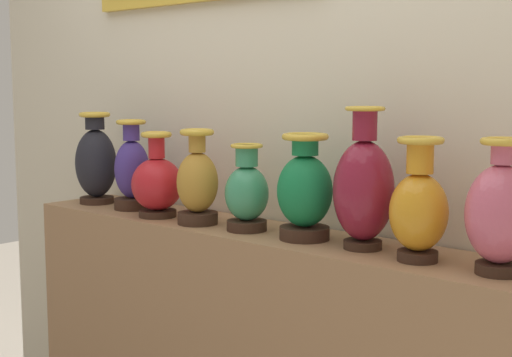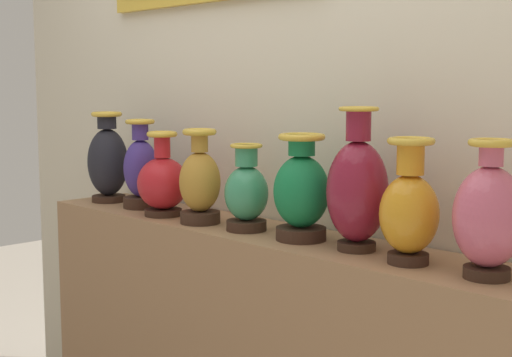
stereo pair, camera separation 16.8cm
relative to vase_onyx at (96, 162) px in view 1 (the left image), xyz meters
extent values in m
cube|color=beige|center=(0.87, 0.25, 0.11)|extent=(3.69, 0.10, 2.61)
cylinder|color=#382319|center=(0.00, 0.00, -0.16)|extent=(0.14, 0.14, 0.03)
ellipsoid|color=black|center=(0.00, 0.00, -0.01)|extent=(0.17, 0.17, 0.28)
cylinder|color=black|center=(0.00, 0.00, 0.16)|extent=(0.08, 0.08, 0.06)
torus|color=gold|center=(0.00, 0.00, 0.19)|extent=(0.13, 0.13, 0.02)
cylinder|color=#382319|center=(0.23, 0.01, -0.15)|extent=(0.14, 0.14, 0.04)
ellipsoid|color=#3F2D7F|center=(0.23, 0.01, -0.01)|extent=(0.14, 0.14, 0.23)
cylinder|color=#3F2D7F|center=(0.23, 0.01, 0.13)|extent=(0.06, 0.06, 0.07)
torus|color=gold|center=(0.23, 0.01, 0.17)|extent=(0.12, 0.12, 0.02)
cylinder|color=#382319|center=(0.43, -0.04, -0.16)|extent=(0.14, 0.14, 0.03)
ellipsoid|color=red|center=(0.43, -0.04, -0.05)|extent=(0.19, 0.19, 0.19)
cylinder|color=red|center=(0.43, -0.04, 0.09)|extent=(0.06, 0.06, 0.09)
torus|color=gold|center=(0.43, -0.04, 0.13)|extent=(0.11, 0.11, 0.02)
cylinder|color=#382319|center=(0.64, -0.04, -0.15)|extent=(0.14, 0.14, 0.04)
ellipsoid|color=#B27F2D|center=(0.64, -0.04, -0.02)|extent=(0.15, 0.15, 0.21)
cylinder|color=#B27F2D|center=(0.64, -0.04, 0.12)|extent=(0.06, 0.06, 0.07)
torus|color=gold|center=(0.64, -0.04, 0.15)|extent=(0.12, 0.12, 0.02)
cylinder|color=#382319|center=(0.85, -0.02, -0.15)|extent=(0.13, 0.13, 0.03)
ellipsoid|color=#388C60|center=(0.85, -0.02, -0.05)|extent=(0.15, 0.15, 0.18)
cylinder|color=#388C60|center=(0.85, -0.02, 0.08)|extent=(0.07, 0.07, 0.07)
torus|color=gold|center=(0.85, -0.02, 0.11)|extent=(0.11, 0.11, 0.01)
cylinder|color=#382319|center=(1.09, 0.00, -0.15)|extent=(0.16, 0.16, 0.04)
ellipsoid|color=#14723D|center=(1.09, 0.00, -0.02)|extent=(0.17, 0.17, 0.23)
cylinder|color=#14723D|center=(1.09, 0.00, 0.12)|extent=(0.08, 0.08, 0.06)
torus|color=gold|center=(1.09, 0.00, 0.15)|extent=(0.15, 0.15, 0.02)
cylinder|color=#382319|center=(1.30, 0.01, -0.16)|extent=(0.11, 0.11, 0.03)
ellipsoid|color=maroon|center=(1.30, 0.01, 0.00)|extent=(0.18, 0.18, 0.30)
cylinder|color=maroon|center=(1.30, 0.01, 0.20)|extent=(0.07, 0.07, 0.09)
torus|color=gold|center=(1.30, 0.01, 0.24)|extent=(0.12, 0.12, 0.01)
cylinder|color=#382319|center=(1.50, -0.02, -0.16)|extent=(0.11, 0.11, 0.03)
ellipsoid|color=orange|center=(1.50, -0.02, -0.03)|extent=(0.16, 0.16, 0.21)
cylinder|color=orange|center=(1.50, -0.02, 0.12)|extent=(0.07, 0.07, 0.09)
torus|color=gold|center=(1.50, -0.02, 0.16)|extent=(0.13, 0.13, 0.02)
cylinder|color=#382319|center=(1.73, -0.01, -0.16)|extent=(0.12, 0.12, 0.03)
ellipsoid|color=#CC5972|center=(1.73, -0.01, -0.01)|extent=(0.18, 0.18, 0.25)
cylinder|color=#CC5972|center=(1.73, -0.01, 0.14)|extent=(0.06, 0.06, 0.06)
torus|color=gold|center=(1.73, -0.01, 0.17)|extent=(0.12, 0.12, 0.02)
camera|label=1|loc=(2.50, -1.80, 0.31)|focal=51.77mm
camera|label=2|loc=(2.62, -1.68, 0.31)|focal=51.77mm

